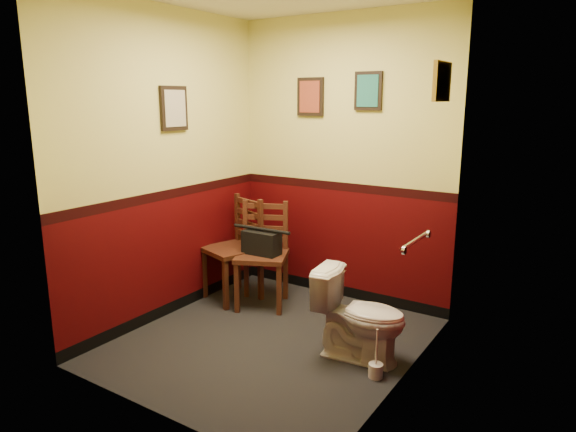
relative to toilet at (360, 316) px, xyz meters
The scene contains 16 objects.
floor 0.81m from the toilet, 169.22° to the right, with size 2.20×2.40×0.00m, color black.
wall_back 1.63m from the toilet, 124.11° to the left, with size 2.20×2.70×0.00m, color #3D0406.
wall_front 1.82m from the toilet, 118.30° to the right, with size 2.20×2.70×0.00m, color #3D0406.
wall_left 2.09m from the toilet, behind, with size 2.40×2.70×0.00m, color #3D0406.
wall_right 1.09m from the toilet, 19.84° to the right, with size 2.40×2.70×0.00m, color #3D0406.
grab_bar 0.71m from the toilet, 17.91° to the left, with size 0.05×0.56×0.06m.
framed_print_back_a 2.20m from the toilet, 135.75° to the left, with size 0.28×0.04×0.36m.
framed_print_back_b 2.02m from the toilet, 114.27° to the left, with size 0.26×0.04×0.34m.
framed_print_left 2.35m from the toilet, behind, with size 0.04×0.30×0.38m.
framed_print_right 1.81m from the toilet, 52.17° to the left, with size 0.04×0.34×0.28m.
toilet is the anchor object (origin of this frame).
toilet_brush 0.41m from the toilet, 41.12° to the right, with size 0.10×0.10×0.37m.
chair_left 1.63m from the toilet, 163.67° to the left, with size 0.59×0.59×1.00m.
chair_right 1.33m from the toilet, 159.24° to the left, with size 0.61×0.61×0.98m.
handbag 1.32m from the toilet, 160.62° to the left, with size 0.35×0.19×0.25m.
tp_stack 1.16m from the toilet, 132.66° to the left, with size 0.20×0.12×0.27m.
Camera 1 is at (2.22, -3.16, 1.93)m, focal length 32.00 mm.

